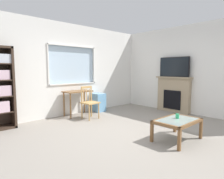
{
  "coord_description": "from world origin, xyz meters",
  "views": [
    {
      "loc": [
        -3.02,
        -2.73,
        1.37
      ],
      "look_at": [
        -0.08,
        0.47,
        0.91
      ],
      "focal_mm": 30.88,
      "sensor_mm": 36.0,
      "label": 1
    }
  ],
  "objects_px": {
    "desk_under_window": "(78,95)",
    "wooden_chair": "(89,102)",
    "sippy_cup": "(177,116)",
    "coffee_table": "(177,123)",
    "tv": "(174,67)",
    "plastic_drawer_unit": "(98,102)",
    "fireplace": "(173,94)"
  },
  "relations": [
    {
      "from": "tv",
      "to": "sippy_cup",
      "type": "xyz_separation_m",
      "value": [
        -2.15,
        -1.32,
        -0.99
      ]
    },
    {
      "from": "plastic_drawer_unit",
      "to": "coffee_table",
      "type": "xyz_separation_m",
      "value": [
        -0.5,
        -3.06,
        0.05
      ]
    },
    {
      "from": "tv",
      "to": "coffee_table",
      "type": "xyz_separation_m",
      "value": [
        -2.23,
        -1.37,
        -1.09
      ]
    },
    {
      "from": "fireplace",
      "to": "plastic_drawer_unit",
      "type": "bearing_deg",
      "value": 135.92
    },
    {
      "from": "wooden_chair",
      "to": "desk_under_window",
      "type": "bearing_deg",
      "value": 95.37
    },
    {
      "from": "wooden_chair",
      "to": "tv",
      "type": "distance_m",
      "value": 2.91
    },
    {
      "from": "tv",
      "to": "sippy_cup",
      "type": "distance_m",
      "value": 2.71
    },
    {
      "from": "desk_under_window",
      "to": "wooden_chair",
      "type": "distance_m",
      "value": 0.53
    },
    {
      "from": "desk_under_window",
      "to": "wooden_chair",
      "type": "xyz_separation_m",
      "value": [
        0.05,
        -0.51,
        -0.14
      ]
    },
    {
      "from": "plastic_drawer_unit",
      "to": "tv",
      "type": "height_order",
      "value": "tv"
    },
    {
      "from": "coffee_table",
      "to": "tv",
      "type": "bearing_deg",
      "value": 31.57
    },
    {
      "from": "wooden_chair",
      "to": "fireplace",
      "type": "relative_size",
      "value": 0.76
    },
    {
      "from": "plastic_drawer_unit",
      "to": "fireplace",
      "type": "distance_m",
      "value": 2.45
    },
    {
      "from": "wooden_chair",
      "to": "sippy_cup",
      "type": "relative_size",
      "value": 10.0
    },
    {
      "from": "plastic_drawer_unit",
      "to": "sippy_cup",
      "type": "height_order",
      "value": "plastic_drawer_unit"
    },
    {
      "from": "wooden_chair",
      "to": "fireplace",
      "type": "xyz_separation_m",
      "value": [
        2.51,
        -1.13,
        0.1
      ]
    },
    {
      "from": "tv",
      "to": "sippy_cup",
      "type": "bearing_deg",
      "value": -148.34
    },
    {
      "from": "sippy_cup",
      "to": "desk_under_window",
      "type": "bearing_deg",
      "value": 97.55
    },
    {
      "from": "desk_under_window",
      "to": "wooden_chair",
      "type": "bearing_deg",
      "value": -84.63
    },
    {
      "from": "coffee_table",
      "to": "sippy_cup",
      "type": "distance_m",
      "value": 0.14
    },
    {
      "from": "tv",
      "to": "coffee_table",
      "type": "height_order",
      "value": "tv"
    },
    {
      "from": "fireplace",
      "to": "sippy_cup",
      "type": "height_order",
      "value": "fireplace"
    },
    {
      "from": "wooden_chair",
      "to": "plastic_drawer_unit",
      "type": "bearing_deg",
      "value": 36.57
    },
    {
      "from": "plastic_drawer_unit",
      "to": "wooden_chair",
      "type": "bearing_deg",
      "value": -143.43
    },
    {
      "from": "wooden_chair",
      "to": "plastic_drawer_unit",
      "type": "relative_size",
      "value": 1.52
    },
    {
      "from": "fireplace",
      "to": "tv",
      "type": "relative_size",
      "value": 1.18
    },
    {
      "from": "fireplace",
      "to": "coffee_table",
      "type": "height_order",
      "value": "fireplace"
    },
    {
      "from": "plastic_drawer_unit",
      "to": "coffee_table",
      "type": "relative_size",
      "value": 0.65
    },
    {
      "from": "plastic_drawer_unit",
      "to": "tv",
      "type": "distance_m",
      "value": 2.68
    },
    {
      "from": "sippy_cup",
      "to": "coffee_table",
      "type": "bearing_deg",
      "value": -150.99
    },
    {
      "from": "plastic_drawer_unit",
      "to": "tv",
      "type": "relative_size",
      "value": 0.59
    },
    {
      "from": "plastic_drawer_unit",
      "to": "tv",
      "type": "bearing_deg",
      "value": -44.38
    }
  ]
}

